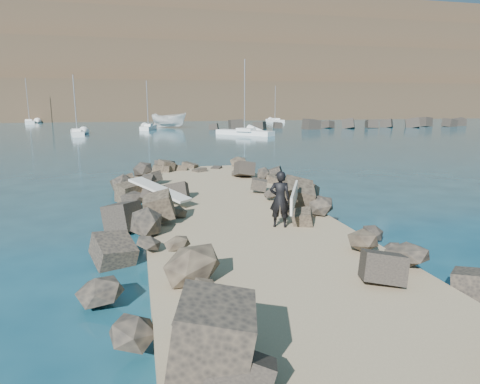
{
  "coord_description": "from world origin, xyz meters",
  "views": [
    {
      "loc": [
        -3.12,
        -13.93,
        4.27
      ],
      "look_at": [
        0.0,
        -1.0,
        1.5
      ],
      "focal_mm": 32.0,
      "sensor_mm": 36.0,
      "label": 1
    }
  ],
  "objects_px": {
    "boat_imported": "(169,120)",
    "sailboat_c": "(245,133)",
    "radome": "(395,7)",
    "surfboard_resting": "(160,193)",
    "surfer_with_board": "(282,199)"
  },
  "relations": [
    {
      "from": "surfboard_resting",
      "to": "surfer_with_board",
      "type": "height_order",
      "value": "surfer_with_board"
    },
    {
      "from": "boat_imported",
      "to": "radome",
      "type": "height_order",
      "value": "radome"
    },
    {
      "from": "surfboard_resting",
      "to": "radome",
      "type": "distance_m",
      "value": 188.55
    },
    {
      "from": "surfboard_resting",
      "to": "surfer_with_board",
      "type": "bearing_deg",
      "value": -91.02
    },
    {
      "from": "surfer_with_board",
      "to": "sailboat_c",
      "type": "distance_m",
      "value": 46.05
    },
    {
      "from": "radome",
      "to": "surfer_with_board",
      "type": "bearing_deg",
      "value": -123.24
    },
    {
      "from": "boat_imported",
      "to": "surfer_with_board",
      "type": "bearing_deg",
      "value": -148.63
    },
    {
      "from": "surfboard_resting",
      "to": "boat_imported",
      "type": "relative_size",
      "value": 0.39
    },
    {
      "from": "boat_imported",
      "to": "radome",
      "type": "bearing_deg",
      "value": -15.29
    },
    {
      "from": "surfboard_resting",
      "to": "boat_imported",
      "type": "bearing_deg",
      "value": 42.42
    },
    {
      "from": "surfer_with_board",
      "to": "radome",
      "type": "xyz_separation_m",
      "value": [
        101.46,
        154.81,
        41.42
      ]
    },
    {
      "from": "surfboard_resting",
      "to": "surfer_with_board",
      "type": "distance_m",
      "value": 5.13
    },
    {
      "from": "radome",
      "to": "surfboard_resting",
      "type": "bearing_deg",
      "value": -124.78
    },
    {
      "from": "surfboard_resting",
      "to": "sailboat_c",
      "type": "distance_m",
      "value": 43.29
    },
    {
      "from": "boat_imported",
      "to": "sailboat_c",
      "type": "distance_m",
      "value": 21.77
    }
  ]
}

